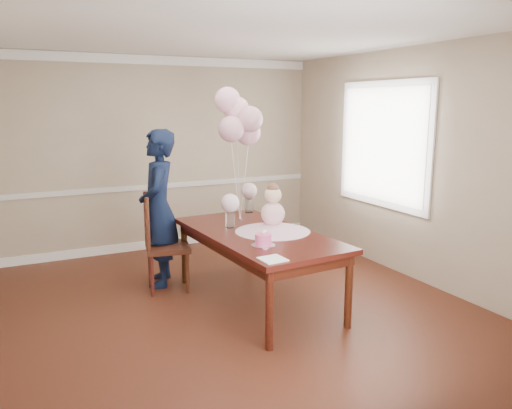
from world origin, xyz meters
name	(u,v)px	position (x,y,z in m)	size (l,w,h in m)	color
floor	(238,307)	(0.00, 0.00, 0.00)	(4.50, 5.00, 0.00)	#38170E
ceiling	(235,31)	(0.00, 0.00, 2.70)	(4.50, 5.00, 0.02)	white
wall_back	(164,154)	(0.00, 2.50, 1.35)	(4.50, 0.02, 2.70)	tan
wall_front	(429,237)	(0.00, -2.50, 1.35)	(4.50, 0.02, 2.70)	tan
wall_right	(412,165)	(2.25, 0.00, 1.35)	(0.02, 5.00, 2.70)	tan
chair_rail_trim	(166,186)	(0.00, 2.49, 0.90)	(4.50, 0.02, 0.07)	silver
crown_molding	(161,60)	(0.00, 2.49, 2.63)	(4.50, 0.02, 0.12)	white
baseboard_trim	(168,242)	(0.00, 2.49, 0.06)	(4.50, 0.02, 0.12)	white
window_frame	(383,145)	(2.23, 0.50, 1.55)	(0.02, 1.66, 1.56)	white
window_blinds	(382,145)	(2.21, 0.50, 1.55)	(0.01, 1.50, 1.40)	white
dining_table_top	(257,234)	(0.24, 0.03, 0.74)	(1.02, 2.04, 0.05)	black
table_apron	(257,242)	(0.24, 0.03, 0.66)	(0.92, 1.94, 0.10)	black
table_leg_fl	(269,310)	(-0.13, -0.93, 0.36)	(0.07, 0.07, 0.71)	black
table_leg_fr	(349,291)	(0.73, -0.88, 0.36)	(0.07, 0.07, 0.71)	black
table_leg_bl	(185,253)	(-0.25, 0.94, 0.36)	(0.07, 0.07, 0.71)	black
table_leg_br	(249,243)	(0.61, 0.99, 0.36)	(0.07, 0.07, 0.71)	black
baby_skirt	(273,226)	(0.40, -0.01, 0.81)	(0.77, 0.77, 0.10)	#D79EB8
baby_torso	(273,214)	(0.40, -0.01, 0.95)	(0.24, 0.24, 0.24)	#F99DD5
baby_head	(273,195)	(0.40, -0.01, 1.14)	(0.17, 0.17, 0.17)	beige
baby_hair	(273,189)	(0.40, -0.01, 1.20)	(0.12, 0.12, 0.12)	brown
cake_platter	(263,245)	(0.07, -0.44, 0.77)	(0.22, 0.22, 0.01)	silver
birthday_cake	(263,239)	(0.07, -0.44, 0.82)	(0.15, 0.15, 0.10)	#E8498E
cake_flower_a	(263,232)	(0.07, -0.44, 0.89)	(0.03, 0.03, 0.03)	white
cake_flower_b	(265,231)	(0.10, -0.42, 0.89)	(0.03, 0.03, 0.03)	white
rose_vase_near	(230,220)	(0.07, 0.32, 0.85)	(0.10, 0.10, 0.16)	white
roses_near	(230,203)	(0.07, 0.32, 1.03)	(0.19, 0.19, 0.19)	silver
rose_vase_far	(249,206)	(0.57, 0.92, 0.85)	(0.10, 0.10, 0.16)	silver
roses_far	(249,191)	(0.57, 0.92, 1.03)	(0.19, 0.19, 0.19)	beige
napkin	(273,259)	(-0.06, -0.86, 0.77)	(0.20, 0.20, 0.01)	white
balloon_weight	(240,219)	(0.31, 0.59, 0.77)	(0.04, 0.04, 0.02)	silver
balloon_a	(231,129)	(0.20, 0.59, 1.78)	(0.29, 0.29, 0.29)	#DD9DB4
balloon_b	(250,119)	(0.41, 0.55, 1.88)	(0.29, 0.29, 0.29)	#DA9AAD
balloon_c	(237,110)	(0.32, 0.70, 1.99)	(0.29, 0.29, 0.29)	#FFB4C7
balloon_d	(227,100)	(0.22, 0.71, 2.09)	(0.29, 0.29, 0.29)	#FFB4D5
balloon_e	(248,133)	(0.45, 0.69, 1.73)	(0.29, 0.29, 0.29)	#F9B0C6
balloon_ribbon_a	(236,182)	(0.25, 0.59, 1.20)	(0.00, 0.00, 0.86)	white
balloon_ribbon_b	(245,177)	(0.36, 0.57, 1.25)	(0.00, 0.00, 0.96)	white
balloon_ribbon_c	(239,172)	(0.31, 0.65, 1.30)	(0.00, 0.00, 1.06)	silver
balloon_ribbon_d	(234,168)	(0.26, 0.65, 1.35)	(0.00, 0.00, 1.16)	white
balloon_ribbon_e	(244,183)	(0.38, 0.64, 1.18)	(0.00, 0.00, 0.80)	white
dining_chair_seat	(168,247)	(-0.47, 0.84, 0.48)	(0.47, 0.47, 0.05)	#34160E
chair_leg_fl	(152,276)	(-0.70, 0.69, 0.23)	(0.04, 0.04, 0.46)	#3E1411
chair_leg_fr	(188,273)	(-0.32, 0.61, 0.23)	(0.04, 0.04, 0.46)	#3D1D10
chair_leg_bl	(150,265)	(-0.62, 1.06, 0.23)	(0.04, 0.04, 0.46)	#33180D
chair_leg_br	(184,262)	(-0.25, 0.99, 0.23)	(0.04, 0.04, 0.46)	#33120E
chair_back_post_l	(148,226)	(-0.72, 0.69, 0.79)	(0.04, 0.04, 0.60)	#3D1A10
chair_back_post_r	(146,218)	(-0.65, 1.07, 0.79)	(0.04, 0.04, 0.60)	#3E1811
chair_slat_low	(147,233)	(-0.68, 0.88, 0.66)	(0.03, 0.43, 0.05)	#3E1711
chair_slat_mid	(147,218)	(-0.68, 0.88, 0.83)	(0.03, 0.43, 0.05)	#39160F
chair_slat_top	(146,202)	(-0.68, 0.88, 1.00)	(0.03, 0.43, 0.05)	#38200F
woman	(159,208)	(-0.50, 1.04, 0.89)	(0.65, 0.43, 1.78)	black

